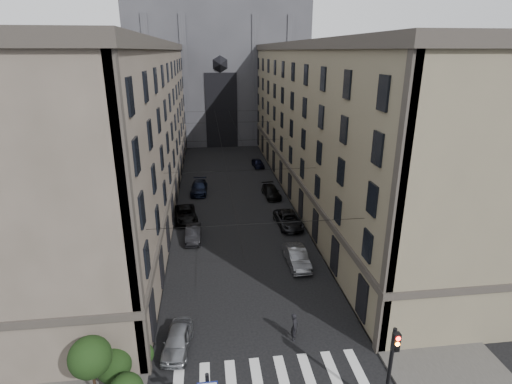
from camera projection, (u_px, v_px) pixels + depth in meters
name	position (u px, v px, depth m)	size (l,w,h in m)	color
sidewalk_left	(150.00, 198.00, 50.84)	(7.00, 80.00, 0.15)	#383533
sidewalk_right	(311.00, 191.00, 53.32)	(7.00, 80.00, 0.15)	#383533
zebra_crossing	(270.00, 377.00, 23.12)	(11.00, 3.20, 0.01)	beige
building_left	(118.00, 126.00, 47.39)	(13.60, 60.60, 18.85)	#52493F
building_right	(337.00, 122.00, 50.56)	(13.60, 60.60, 18.85)	#645C48
gothic_tower	(218.00, 51.00, 82.56)	(35.00, 23.00, 58.00)	#2D2D33
traffic_light_right	(392.00, 361.00, 19.80)	(0.34, 0.50, 5.20)	black
shrub_cluster	(111.00, 366.00, 21.50)	(3.90, 4.40, 3.90)	black
tram_wires	(232.00, 141.00, 49.33)	(14.00, 60.00, 0.43)	black
car_left_near	(177.00, 340.00, 25.06)	(1.63, 4.04, 1.38)	slate
car_left_midnear	(193.00, 234.00, 39.60)	(1.47, 4.20, 1.38)	black
car_left_midfar	(185.00, 214.00, 44.24)	(2.37, 5.15, 1.43)	black
car_left_far	(199.00, 188.00, 52.73)	(2.08, 5.12, 1.48)	black
car_right_near	(297.00, 257.00, 34.98)	(1.62, 4.66, 1.53)	slate
car_right_midnear	(289.00, 220.00, 42.73)	(2.42, 5.26, 1.46)	black
car_right_midfar	(271.00, 192.00, 51.42)	(1.91, 4.71, 1.37)	black
car_right_far	(258.00, 163.00, 64.40)	(1.58, 3.92, 1.34)	black
pedestrian	(295.00, 327.00, 25.85)	(0.71, 0.47, 1.95)	black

